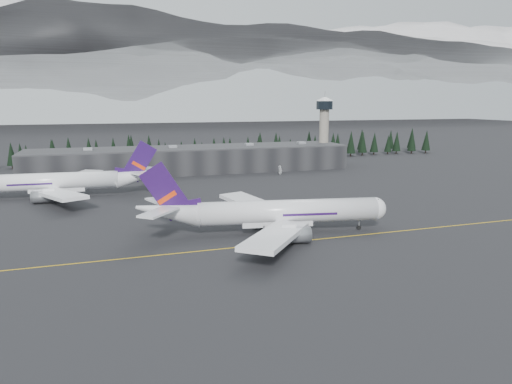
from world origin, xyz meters
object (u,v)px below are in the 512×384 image
object	(u,v)px
terminal	(193,159)
control_tower	(324,123)
gse_vehicle_b	(280,173)
jet_main	(266,213)
gse_vehicle_a	(134,179)
jet_parked	(65,181)

from	to	relation	value
terminal	control_tower	world-z (taller)	control_tower
gse_vehicle_b	terminal	bearing A→B (deg)	-119.56
jet_main	gse_vehicle_b	bearing A→B (deg)	77.06
jet_main	gse_vehicle_b	size ratio (longest dim) A/B	15.01
terminal	control_tower	size ratio (longest dim) A/B	4.24
gse_vehicle_a	jet_main	bearing A→B (deg)	-73.41
jet_parked	gse_vehicle_b	xyz separation A→B (m)	(95.90, 25.75, -5.06)
control_tower	jet_main	distance (m)	143.50
terminal	gse_vehicle_a	distance (m)	37.02
jet_parked	gse_vehicle_b	bearing A→B (deg)	-161.09
gse_vehicle_b	gse_vehicle_a	bearing A→B (deg)	-91.61
jet_parked	gse_vehicle_a	world-z (taller)	jet_parked
control_tower	jet_parked	distance (m)	142.50
terminal	jet_parked	world-z (taller)	jet_parked
gse_vehicle_b	jet_parked	bearing A→B (deg)	-74.44
control_tower	gse_vehicle_a	xyz separation A→B (m)	(-105.57, -23.11, -22.71)
gse_vehicle_a	gse_vehicle_b	world-z (taller)	gse_vehicle_b
terminal	gse_vehicle_b	distance (m)	45.63
gse_vehicle_a	terminal	bearing A→B (deg)	33.04
terminal	gse_vehicle_a	world-z (taller)	terminal
jet_main	jet_parked	world-z (taller)	jet_parked
jet_main	gse_vehicle_a	distance (m)	101.79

